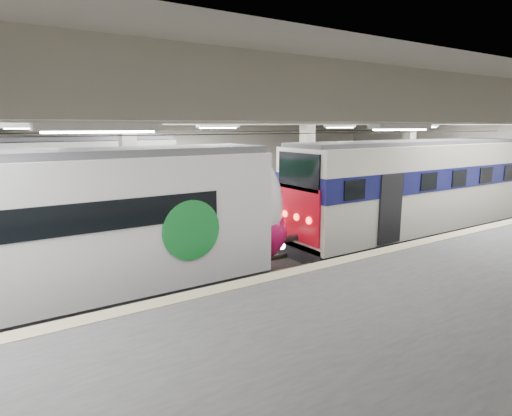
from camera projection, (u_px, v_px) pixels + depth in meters
station_hall at (279, 185)px, 12.64m from camera, size 36.00×24.00×5.75m
modern_emu at (95, 231)px, 11.66m from camera, size 13.48×2.78×4.36m
older_rer at (413, 188)px, 18.85m from camera, size 13.09×2.89×4.34m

